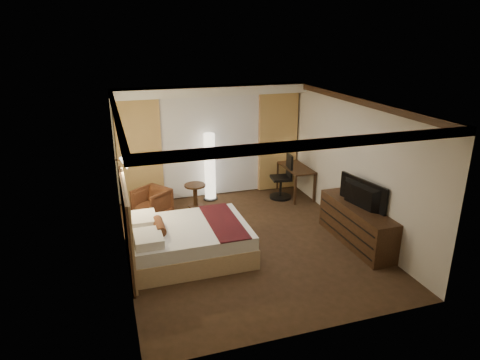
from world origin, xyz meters
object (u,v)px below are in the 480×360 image
object	(u,v)px
floor_lamp	(210,167)
desk	(295,181)
television	(358,189)
bed	(190,241)
armchair	(152,201)
side_table	(195,195)
office_chair	(281,176)
dresser	(356,225)

from	to	relation	value
floor_lamp	desk	distance (m)	2.15
desk	television	bearing A→B (deg)	-89.57
bed	desk	size ratio (longest dim) A/B	1.75
bed	television	distance (m)	3.25
armchair	side_table	size ratio (longest dim) A/B	1.27
side_table	desk	bearing A→B (deg)	-1.26
desk	television	xyz separation A→B (m)	(0.02, -2.67, 0.73)
office_chair	television	bearing A→B (deg)	-73.38
floor_lamp	office_chair	bearing A→B (deg)	-14.86
bed	armchair	world-z (taller)	armchair
side_table	desk	distance (m)	2.51
office_chair	dresser	xyz separation A→B (m)	(0.46, -2.62, -0.17)
desk	side_table	bearing A→B (deg)	178.74
office_chair	armchair	bearing A→B (deg)	-170.67
office_chair	television	xyz separation A→B (m)	(0.43, -2.62, 0.56)
armchair	floor_lamp	distance (m)	1.63
bed	television	xyz separation A→B (m)	(3.11, -0.45, 0.80)
side_table	floor_lamp	bearing A→B (deg)	36.98
side_table	office_chair	bearing A→B (deg)	-2.86
side_table	office_chair	world-z (taller)	office_chair
television	side_table	bearing A→B (deg)	32.31
floor_lamp	dresser	bearing A→B (deg)	-55.39
armchair	side_table	world-z (taller)	armchair
side_table	office_chair	distance (m)	2.12
side_table	office_chair	xyz separation A→B (m)	(2.10, -0.10, 0.28)
armchair	desk	bearing A→B (deg)	55.69
armchair	desk	world-z (taller)	desk
armchair	television	world-z (taller)	television
bed	desk	xyz separation A→B (m)	(3.09, 2.22, 0.07)
floor_lamp	office_chair	xyz separation A→B (m)	(1.66, -0.44, -0.27)
bed	side_table	world-z (taller)	bed
side_table	television	size ratio (longest dim) A/B	0.46
armchair	television	xyz separation A→B (m)	(3.54, -2.51, 0.77)
desk	dresser	world-z (taller)	dresser
bed	dresser	xyz separation A→B (m)	(3.14, -0.45, 0.08)
dresser	desk	bearing A→B (deg)	91.07
bed	side_table	size ratio (longest dim) A/B	3.88
floor_lamp	bed	bearing A→B (deg)	-111.57
side_table	desk	world-z (taller)	desk
desk	office_chair	distance (m)	0.45
bed	floor_lamp	xyz separation A→B (m)	(1.03, 2.61, 0.52)
bed	side_table	bearing A→B (deg)	75.53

